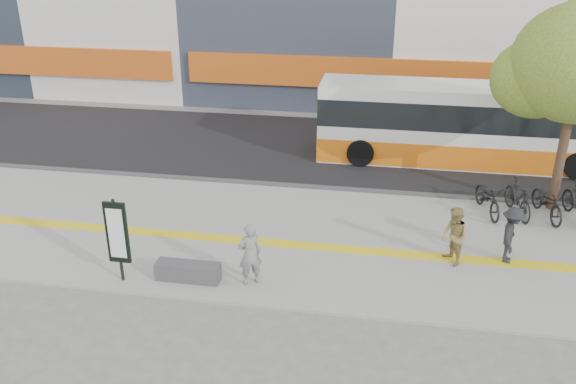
% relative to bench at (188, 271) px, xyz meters
% --- Properties ---
extents(ground, '(120.00, 120.00, 0.00)m').
position_rel_bench_xyz_m(ground, '(2.60, 1.20, -0.30)').
color(ground, '#5E5E5A').
rests_on(ground, ground).
extents(sidewalk, '(40.00, 7.00, 0.08)m').
position_rel_bench_xyz_m(sidewalk, '(2.60, 2.70, -0.27)').
color(sidewalk, slate).
rests_on(sidewalk, ground).
extents(tactile_strip, '(40.00, 0.45, 0.01)m').
position_rel_bench_xyz_m(tactile_strip, '(2.60, 2.20, -0.22)').
color(tactile_strip, yellow).
rests_on(tactile_strip, sidewalk).
extents(street, '(40.00, 8.00, 0.06)m').
position_rel_bench_xyz_m(street, '(2.60, 10.20, -0.28)').
color(street, black).
rests_on(street, ground).
extents(curb, '(40.00, 0.25, 0.14)m').
position_rel_bench_xyz_m(curb, '(2.60, 6.20, -0.23)').
color(curb, '#323234').
rests_on(curb, ground).
extents(bench, '(1.60, 0.45, 0.45)m').
position_rel_bench_xyz_m(bench, '(0.00, 0.00, 0.00)').
color(bench, '#323234').
rests_on(bench, sidewalk).
extents(signboard, '(0.55, 0.10, 2.20)m').
position_rel_bench_xyz_m(signboard, '(-1.60, -0.31, 1.06)').
color(signboard, black).
rests_on(signboard, sidewalk).
extents(bus, '(10.73, 2.54, 2.86)m').
position_rel_bench_xyz_m(bus, '(7.43, 9.70, 1.10)').
color(bus, silver).
rests_on(bus, street).
extents(bicycle_row, '(4.52, 2.04, 1.13)m').
position_rel_bench_xyz_m(bicycle_row, '(9.48, 5.20, 0.30)').
color(bicycle_row, black).
rests_on(bicycle_row, sidewalk).
extents(seated_woman, '(0.71, 0.64, 1.62)m').
position_rel_bench_xyz_m(seated_woman, '(1.55, 0.11, 0.59)').
color(seated_woman, black).
rests_on(seated_woman, sidewalk).
extents(pedestrian_tan, '(0.87, 0.95, 1.56)m').
position_rel_bench_xyz_m(pedestrian_tan, '(6.49, 1.94, 0.56)').
color(pedestrian_tan, olive).
rests_on(pedestrian_tan, sidewalk).
extents(pedestrian_dark, '(0.78, 1.10, 1.54)m').
position_rel_bench_xyz_m(pedestrian_dark, '(7.95, 2.30, 0.55)').
color(pedestrian_dark, black).
rests_on(pedestrian_dark, sidewalk).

